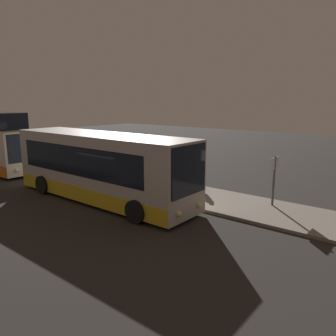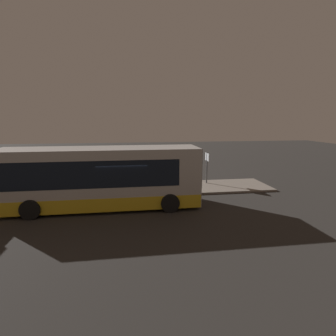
{
  "view_description": "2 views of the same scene",
  "coord_description": "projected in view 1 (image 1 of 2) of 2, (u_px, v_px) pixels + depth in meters",
  "views": [
    {
      "loc": [
        11.1,
        -10.01,
        4.78
      ],
      "look_at": [
        2.55,
        0.65,
        1.97
      ],
      "focal_mm": 35.0,
      "sensor_mm": 36.0,
      "label": 1
    },
    {
      "loc": [
        0.41,
        -13.91,
        4.73
      ],
      "look_at": [
        2.55,
        0.65,
        1.97
      ],
      "focal_mm": 28.0,
      "sensor_mm": 36.0,
      "label": 2
    }
  ],
  "objects": [
    {
      "name": "suitcase",
      "position": [
        185.0,
        183.0,
        17.69
      ],
      "size": [
        0.41,
        0.28,
        0.81
      ],
      "color": "black",
      "rests_on": "platform"
    },
    {
      "name": "bus_lead",
      "position": [
        100.0,
        167.0,
        15.85
      ],
      "size": [
        10.55,
        2.77,
        3.25
      ],
      "color": "#B2ADA8",
      "rests_on": "ground"
    },
    {
      "name": "passenger_with_bags",
      "position": [
        198.0,
        171.0,
        17.74
      ],
      "size": [
        0.61,
        0.46,
        1.68
      ],
      "rotation": [
        0.0,
        0.0,
        1.8
      ],
      "color": "gray",
      "rests_on": "platform"
    },
    {
      "name": "passenger_boarding",
      "position": [
        161.0,
        164.0,
        19.26
      ],
      "size": [
        0.5,
        0.5,
        1.83
      ],
      "rotation": [
        0.0,
        0.0,
        -2.57
      ],
      "color": "#4C476B",
      "rests_on": "platform"
    },
    {
      "name": "sign_post",
      "position": [
        274.0,
        173.0,
        14.58
      ],
      "size": [
        0.1,
        0.82,
        2.25
      ],
      "color": "#4C4C51",
      "rests_on": "platform"
    },
    {
      "name": "passenger_waiting",
      "position": [
        176.0,
        169.0,
        17.96
      ],
      "size": [
        0.41,
        0.41,
        1.74
      ],
      "rotation": [
        0.0,
        0.0,
        0.13
      ],
      "color": "#2D2D33",
      "rests_on": "platform"
    },
    {
      "name": "platform",
      "position": [
        162.0,
        189.0,
        17.91
      ],
      "size": [
        20.0,
        3.37,
        0.13
      ],
      "color": "slate",
      "rests_on": "ground"
    },
    {
      "name": "ground",
      "position": [
        117.0,
        204.0,
        15.41
      ],
      "size": [
        80.0,
        80.0,
        0.0
      ],
      "primitive_type": "plane",
      "color": "#2B2826"
    }
  ]
}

